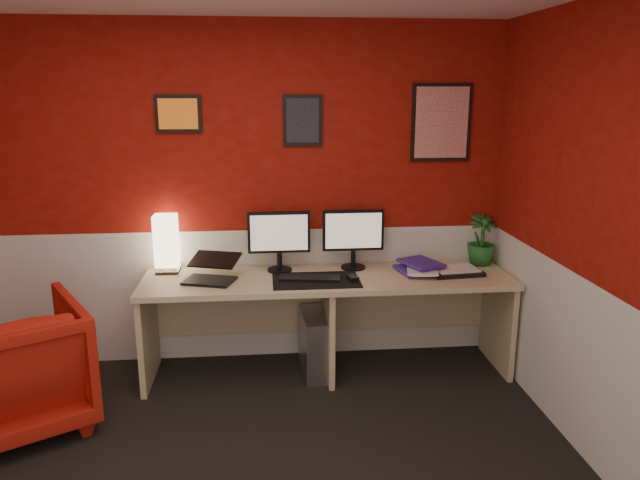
{
  "coord_description": "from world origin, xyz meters",
  "views": [
    {
      "loc": [
        0.24,
        -2.62,
        2.02
      ],
      "look_at": [
        0.6,
        1.21,
        1.05
      ],
      "focal_mm": 33.74,
      "sensor_mm": 36.0,
      "label": 1
    }
  ],
  "objects_px": {
    "desk": "(328,325)",
    "pc_tower": "(316,343)",
    "laptop": "(209,267)",
    "potted_plant": "(481,240)",
    "shoji_lamp": "(167,245)",
    "monitor_right": "(354,230)",
    "zen_tray": "(456,271)",
    "armchair": "(9,369)",
    "monitor_left": "(279,232)"
  },
  "relations": [
    {
      "from": "pc_tower",
      "to": "armchair",
      "type": "height_order",
      "value": "armchair"
    },
    {
      "from": "potted_plant",
      "to": "armchair",
      "type": "distance_m",
      "value": 3.3
    },
    {
      "from": "laptop",
      "to": "potted_plant",
      "type": "bearing_deg",
      "value": 24.5
    },
    {
      "from": "desk",
      "to": "monitor_right",
      "type": "relative_size",
      "value": 4.48
    },
    {
      "from": "laptop",
      "to": "shoji_lamp",
      "type": "bearing_deg",
      "value": 157.36
    },
    {
      "from": "monitor_left",
      "to": "zen_tray",
      "type": "relative_size",
      "value": 1.66
    },
    {
      "from": "desk",
      "to": "pc_tower",
      "type": "distance_m",
      "value": 0.16
    },
    {
      "from": "shoji_lamp",
      "to": "monitor_left",
      "type": "relative_size",
      "value": 0.69
    },
    {
      "from": "potted_plant",
      "to": "armchair",
      "type": "bearing_deg",
      "value": -166.42
    },
    {
      "from": "monitor_left",
      "to": "pc_tower",
      "type": "relative_size",
      "value": 1.29
    },
    {
      "from": "desk",
      "to": "laptop",
      "type": "distance_m",
      "value": 0.95
    },
    {
      "from": "armchair",
      "to": "laptop",
      "type": "bearing_deg",
      "value": 174.08
    },
    {
      "from": "laptop",
      "to": "monitor_left",
      "type": "xyz_separation_m",
      "value": [
        0.49,
        0.22,
        0.18
      ]
    },
    {
      "from": "laptop",
      "to": "zen_tray",
      "type": "bearing_deg",
      "value": 18.62
    },
    {
      "from": "desk",
      "to": "potted_plant",
      "type": "height_order",
      "value": "potted_plant"
    },
    {
      "from": "desk",
      "to": "monitor_right",
      "type": "height_order",
      "value": "monitor_right"
    },
    {
      "from": "zen_tray",
      "to": "armchair",
      "type": "bearing_deg",
      "value": -169.23
    },
    {
      "from": "laptop",
      "to": "potted_plant",
      "type": "distance_m",
      "value": 2.02
    },
    {
      "from": "shoji_lamp",
      "to": "potted_plant",
      "type": "height_order",
      "value": "shoji_lamp"
    },
    {
      "from": "shoji_lamp",
      "to": "zen_tray",
      "type": "relative_size",
      "value": 1.14
    },
    {
      "from": "zen_tray",
      "to": "pc_tower",
      "type": "xyz_separation_m",
      "value": [
        -1.01,
        0.01,
        -0.52
      ]
    },
    {
      "from": "shoji_lamp",
      "to": "laptop",
      "type": "height_order",
      "value": "shoji_lamp"
    },
    {
      "from": "zen_tray",
      "to": "armchair",
      "type": "xyz_separation_m",
      "value": [
        -2.91,
        -0.55,
        -0.35
      ]
    },
    {
      "from": "monitor_right",
      "to": "armchair",
      "type": "xyz_separation_m",
      "value": [
        -2.19,
        -0.75,
        -0.63
      ]
    },
    {
      "from": "laptop",
      "to": "monitor_left",
      "type": "bearing_deg",
      "value": 41.63
    },
    {
      "from": "potted_plant",
      "to": "monitor_right",
      "type": "bearing_deg",
      "value": -179.42
    },
    {
      "from": "desk",
      "to": "pc_tower",
      "type": "bearing_deg",
      "value": 178.97
    },
    {
      "from": "laptop",
      "to": "armchair",
      "type": "bearing_deg",
      "value": -138.15
    },
    {
      "from": "desk",
      "to": "monitor_left",
      "type": "distance_m",
      "value": 0.76
    },
    {
      "from": "monitor_right",
      "to": "pc_tower",
      "type": "height_order",
      "value": "monitor_right"
    },
    {
      "from": "armchair",
      "to": "potted_plant",
      "type": "bearing_deg",
      "value": 163.43
    },
    {
      "from": "monitor_right",
      "to": "monitor_left",
      "type": "bearing_deg",
      "value": -178.53
    },
    {
      "from": "armchair",
      "to": "monitor_left",
      "type": "bearing_deg",
      "value": 174.01
    },
    {
      "from": "potted_plant",
      "to": "armchair",
      "type": "xyz_separation_m",
      "value": [
        -3.16,
        -0.76,
        -0.53
      ]
    },
    {
      "from": "desk",
      "to": "zen_tray",
      "type": "relative_size",
      "value": 7.43
    },
    {
      "from": "laptop",
      "to": "zen_tray",
      "type": "xyz_separation_m",
      "value": [
        1.75,
        0.03,
        -0.09
      ]
    },
    {
      "from": "pc_tower",
      "to": "potted_plant",
      "type": "bearing_deg",
      "value": 4.87
    },
    {
      "from": "desk",
      "to": "monitor_left",
      "type": "xyz_separation_m",
      "value": [
        -0.33,
        0.18,
        0.66
      ]
    },
    {
      "from": "monitor_left",
      "to": "potted_plant",
      "type": "relative_size",
      "value": 1.51
    },
    {
      "from": "potted_plant",
      "to": "pc_tower",
      "type": "distance_m",
      "value": 1.46
    },
    {
      "from": "desk",
      "to": "shoji_lamp",
      "type": "height_order",
      "value": "shoji_lamp"
    },
    {
      "from": "potted_plant",
      "to": "monitor_left",
      "type": "bearing_deg",
      "value": -179.1
    },
    {
      "from": "monitor_left",
      "to": "laptop",
      "type": "bearing_deg",
      "value": -155.99
    },
    {
      "from": "laptop",
      "to": "potted_plant",
      "type": "xyz_separation_m",
      "value": [
        2.0,
        0.24,
        0.08
      ]
    },
    {
      "from": "zen_tray",
      "to": "monitor_right",
      "type": "bearing_deg",
      "value": 164.31
    },
    {
      "from": "potted_plant",
      "to": "shoji_lamp",
      "type": "bearing_deg",
      "value": 179.31
    },
    {
      "from": "monitor_right",
      "to": "potted_plant",
      "type": "distance_m",
      "value": 0.98
    },
    {
      "from": "desk",
      "to": "laptop",
      "type": "height_order",
      "value": "laptop"
    },
    {
      "from": "shoji_lamp",
      "to": "laptop",
      "type": "relative_size",
      "value": 1.21
    },
    {
      "from": "monitor_right",
      "to": "shoji_lamp",
      "type": "bearing_deg",
      "value": 178.4
    }
  ]
}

